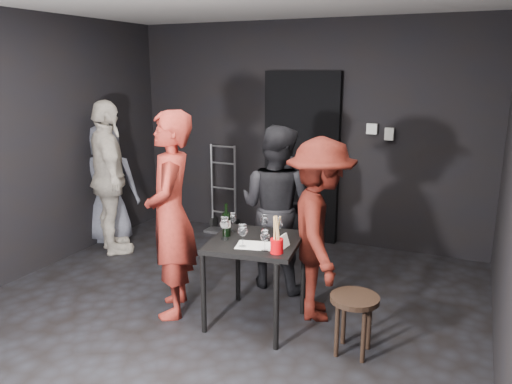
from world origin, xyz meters
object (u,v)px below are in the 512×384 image
at_px(wine_bottle, 226,224).
at_px(breadstick_cup, 277,235).
at_px(hand_truck, 223,215).
at_px(stool, 354,307).
at_px(bystander_grey, 108,184).
at_px(man_maroon, 320,225).
at_px(tasting_table, 255,251).
at_px(server_red, 170,195).
at_px(bystander_cream, 108,163).
at_px(woman_black, 276,201).

relative_size(wine_bottle, breadstick_cup, 0.90).
bearing_deg(hand_truck, breadstick_cup, -52.84).
distance_m(stool, wine_bottle, 1.24).
distance_m(bystander_grey, wine_bottle, 2.54).
bearing_deg(man_maroon, stool, -160.90).
relative_size(man_maroon, breadstick_cup, 5.34).
xyz_separation_m(hand_truck, tasting_table, (1.43, -2.12, 0.44)).
bearing_deg(hand_truck, tasting_table, -55.07).
relative_size(server_red, bystander_cream, 1.01).
bearing_deg(man_maroon, woman_black, 29.48).
xyz_separation_m(hand_truck, breadstick_cup, (1.71, -2.32, 0.68)).
height_order(hand_truck, man_maroon, man_maroon).
bearing_deg(breadstick_cup, bystander_grey, 153.88).
bearing_deg(breadstick_cup, woman_black, 112.04).
bearing_deg(tasting_table, hand_truck, 124.09).
xyz_separation_m(tasting_table, breadstick_cup, (0.27, -0.20, 0.24)).
xyz_separation_m(man_maroon, wine_bottle, (-0.71, -0.36, 0.02)).
height_order(stool, bystander_grey, bystander_grey).
relative_size(bystander_grey, breadstick_cup, 4.73).
xyz_separation_m(stool, woman_black, (-1.01, 0.93, 0.48)).
relative_size(woman_black, bystander_grey, 1.17).
relative_size(bystander_cream, bystander_grey, 1.44).
bearing_deg(wine_bottle, woman_black, 81.06).
bearing_deg(man_maroon, wine_bottle, 94.26).
bearing_deg(server_red, bystander_cream, -151.03).
bearing_deg(tasting_table, wine_bottle, -179.11).
distance_m(man_maroon, breadstick_cup, 0.59).
height_order(tasting_table, breadstick_cup, breadstick_cup).
distance_m(server_red, man_maroon, 1.31).
bearing_deg(hand_truck, stool, -43.31).
bearing_deg(woman_black, server_red, 63.04).
bearing_deg(man_maroon, bystander_grey, 51.98).
bearing_deg(hand_truck, bystander_grey, -138.02).
distance_m(stool, woman_black, 1.46).
bearing_deg(man_maroon, hand_truck, 24.09).
height_order(server_red, breadstick_cup, server_red).
bearing_deg(bystander_cream, breadstick_cup, -162.26).
bearing_deg(woman_black, bystander_grey, -1.20).
bearing_deg(tasting_table, man_maroon, 38.75).
distance_m(woman_black, bystander_cream, 2.12).
xyz_separation_m(server_red, wine_bottle, (0.49, 0.09, -0.22)).
relative_size(bystander_cream, breadstick_cup, 6.83).
distance_m(hand_truck, woman_black, 1.95).
bearing_deg(bystander_grey, tasting_table, 131.97).
xyz_separation_m(server_red, man_maroon, (1.20, 0.46, -0.24)).
bearing_deg(woman_black, tasting_table, 106.93).
xyz_separation_m(hand_truck, bystander_grey, (-1.09, -0.95, 0.53)).
distance_m(hand_truck, breadstick_cup, 2.96).
height_order(tasting_table, man_maroon, man_maroon).
bearing_deg(bystander_cream, tasting_table, -160.38).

